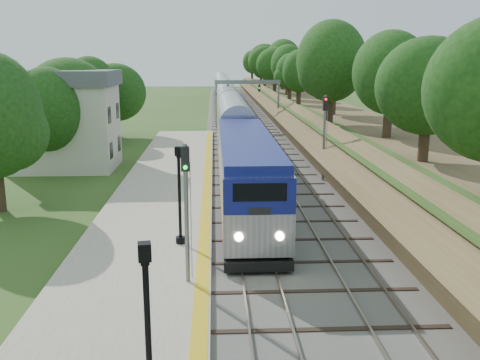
{
  "coord_description": "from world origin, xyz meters",
  "views": [
    {
      "loc": [
        -1.8,
        -14.08,
        8.97
      ],
      "look_at": [
        -0.5,
        12.82,
        2.8
      ],
      "focal_mm": 40.0,
      "sensor_mm": 36.0,
      "label": 1
    }
  ],
  "objects_px": {
    "signal_gantry": "(247,91)",
    "signal_farside": "(324,129)",
    "lamppost_mid": "(149,348)",
    "signal_platform": "(186,199)",
    "lamppost_far": "(180,201)",
    "station_building": "(64,119)",
    "train": "(226,104)"
  },
  "relations": [
    {
      "from": "signal_gantry",
      "to": "lamppost_far",
      "type": "xyz_separation_m",
      "value": [
        -5.92,
        -44.9,
        -2.37
      ]
    },
    {
      "from": "lamppost_mid",
      "to": "signal_farside",
      "type": "relative_size",
      "value": 0.74
    },
    {
      "from": "station_building",
      "to": "train",
      "type": "distance_m",
      "value": 38.42
    },
    {
      "from": "station_building",
      "to": "signal_platform",
      "type": "distance_m",
      "value": 26.78
    },
    {
      "from": "lamppost_far",
      "to": "signal_farside",
      "type": "height_order",
      "value": "signal_farside"
    },
    {
      "from": "signal_gantry",
      "to": "lamppost_far",
      "type": "relative_size",
      "value": 1.81
    },
    {
      "from": "station_building",
      "to": "lamppost_mid",
      "type": "bearing_deg",
      "value": -72.07
    },
    {
      "from": "signal_platform",
      "to": "train",
      "type": "bearing_deg",
      "value": 87.24
    },
    {
      "from": "signal_gantry",
      "to": "signal_platform",
      "type": "height_order",
      "value": "signal_gantry"
    },
    {
      "from": "signal_farside",
      "to": "lamppost_mid",
      "type": "bearing_deg",
      "value": -109.46
    },
    {
      "from": "train",
      "to": "signal_platform",
      "type": "xyz_separation_m",
      "value": [
        -2.9,
        -60.1,
        1.48
      ]
    },
    {
      "from": "lamppost_far",
      "to": "signal_gantry",
      "type": "bearing_deg",
      "value": 82.48
    },
    {
      "from": "lamppost_far",
      "to": "signal_platform",
      "type": "distance_m",
      "value": 4.68
    },
    {
      "from": "signal_gantry",
      "to": "signal_platform",
      "type": "distance_m",
      "value": 49.67
    },
    {
      "from": "train",
      "to": "signal_farside",
      "type": "distance_m",
      "value": 42.0
    },
    {
      "from": "signal_gantry",
      "to": "lamppost_mid",
      "type": "distance_m",
      "value": 58.19
    },
    {
      "from": "signal_farside",
      "to": "signal_gantry",
      "type": "bearing_deg",
      "value": 96.91
    },
    {
      "from": "station_building",
      "to": "lamppost_far",
      "type": "height_order",
      "value": "station_building"
    },
    {
      "from": "signal_gantry",
      "to": "lamppost_far",
      "type": "bearing_deg",
      "value": -97.52
    },
    {
      "from": "train",
      "to": "lamppost_mid",
      "type": "distance_m",
      "value": 68.67
    },
    {
      "from": "lamppost_mid",
      "to": "signal_platform",
      "type": "height_order",
      "value": "signal_platform"
    },
    {
      "from": "signal_farside",
      "to": "station_building",
      "type": "bearing_deg",
      "value": 164.03
    },
    {
      "from": "station_building",
      "to": "lamppost_far",
      "type": "bearing_deg",
      "value": -62.1
    },
    {
      "from": "signal_gantry",
      "to": "station_building",
      "type": "bearing_deg",
      "value": -123.38
    },
    {
      "from": "lamppost_mid",
      "to": "signal_platform",
      "type": "distance_m",
      "value": 8.6
    },
    {
      "from": "signal_gantry",
      "to": "lamppost_far",
      "type": "height_order",
      "value": "signal_gantry"
    },
    {
      "from": "lamppost_far",
      "to": "signal_platform",
      "type": "height_order",
      "value": "signal_platform"
    },
    {
      "from": "signal_gantry",
      "to": "signal_farside",
      "type": "distance_m",
      "value": 31.01
    },
    {
      "from": "signal_gantry",
      "to": "signal_platform",
      "type": "bearing_deg",
      "value": -96.21
    },
    {
      "from": "lamppost_far",
      "to": "lamppost_mid",
      "type": "bearing_deg",
      "value": -89.62
    },
    {
      "from": "station_building",
      "to": "signal_platform",
      "type": "height_order",
      "value": "station_building"
    },
    {
      "from": "signal_gantry",
      "to": "signal_farside",
      "type": "bearing_deg",
      "value": -83.09
    }
  ]
}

